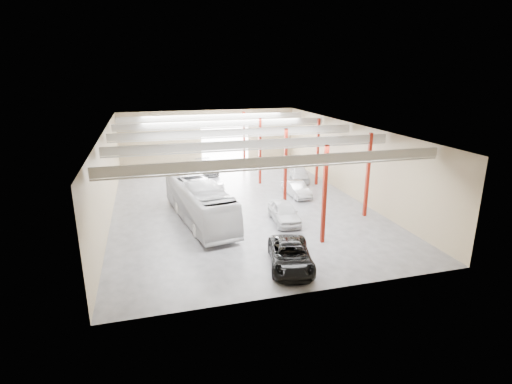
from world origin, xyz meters
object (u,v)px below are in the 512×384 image
black_sedan (291,255)px  car_row_a (284,212)px  car_row_b (214,193)px  car_right_near (296,189)px  coach_bus (199,201)px  car_right_far (299,174)px  car_row_c (207,167)px

black_sedan → car_row_a: car_row_a is taller
car_row_b → car_right_near: size_ratio=1.01×
coach_bus → car_right_near: (9.95, 4.11, -0.95)m
coach_bus → car_right_far: bearing=28.4°
black_sedan → car_right_far: size_ratio=1.17×
car_row_a → car_row_c: bearing=105.4°
black_sedan → car_right_near: size_ratio=1.26×
car_row_a → car_row_b: car_row_a is taller
car_row_b → car_right_far: car_right_far is taller
car_row_c → black_sedan: bearing=-92.2°
coach_bus → black_sedan: coach_bus is taller
car_row_a → car_row_c: 17.88m
coach_bus → black_sedan: 10.45m
black_sedan → car_row_b: black_sedan is taller
coach_bus → car_right_far: 15.45m
car_row_c → car_right_far: car_right_far is taller
coach_bus → car_right_near: coach_bus is taller
coach_bus → car_row_c: bearing=70.2°
car_row_c → car_right_near: 13.27m
car_row_c → car_right_far: 11.12m
car_row_c → car_right_near: car_right_near is taller
car_row_c → car_row_b: bearing=-100.7°
car_right_near → car_right_far: 5.71m
car_row_c → car_right_far: (9.29, -6.11, 0.09)m
coach_bus → car_row_b: (2.00, 4.92, -0.94)m
car_row_a → car_row_c: car_row_a is taller
car_row_a → car_right_far: car_row_a is taller
car_row_b → car_row_c: bearing=102.3°
car_row_a → car_right_near: car_row_a is taller
coach_bus → car_right_far: size_ratio=2.55×
black_sedan → car_right_near: black_sedan is taller
car_row_a → black_sedan: bearing=-102.4°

